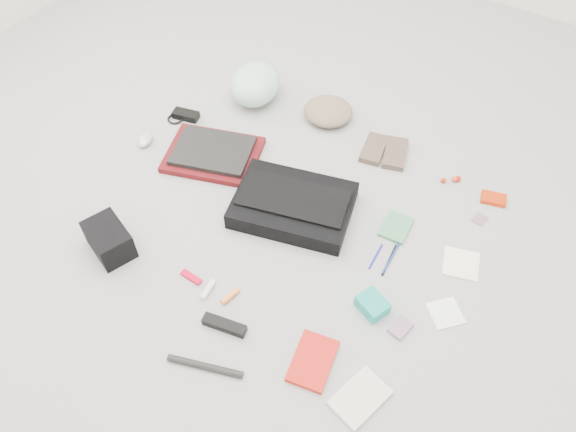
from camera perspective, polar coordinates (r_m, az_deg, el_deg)
The scene contains 33 objects.
ground_plane at distance 2.19m, azimuth 0.00°, elevation -0.82°, with size 4.00×4.00×0.00m, color gray.
messenger_bag at distance 2.20m, azimuth 0.53°, elevation 1.10°, with size 0.45×0.32×0.08m, color black.
bag_flap at distance 2.17m, azimuth 0.54°, elevation 1.84°, with size 0.42×0.19×0.01m, color black.
laptop_sleeve at distance 2.45m, azimuth -7.60°, elevation 6.18°, with size 0.39×0.29×0.03m, color #590D11.
laptop at distance 2.43m, azimuth -7.66°, elevation 6.59°, with size 0.32×0.24×0.02m, color black.
bike_helmet at distance 2.68m, azimuth -3.36°, elevation 13.26°, with size 0.23×0.28×0.17m, color silver.
beanie at distance 2.60m, azimuth 4.10°, elevation 10.57°, with size 0.22×0.21×0.08m, color #796751.
mitten_left at distance 2.48m, azimuth 8.72°, elevation 6.76°, with size 0.09×0.18×0.03m, color brown.
mitten_right at distance 2.48m, azimuth 10.84°, elevation 6.26°, with size 0.09×0.18×0.03m, color brown.
power_brick at distance 2.65m, azimuth -10.33°, elevation 10.06°, with size 0.12×0.05×0.03m, color black.
cable_coil at distance 2.66m, azimuth -11.38°, elevation 9.66°, with size 0.07×0.07×0.01m, color black.
mouse at distance 2.57m, azimuth -14.30°, elevation 7.53°, with size 0.06×0.10×0.04m, color #B6B6B7.
camera_bag at distance 2.18m, azimuth -17.72°, elevation -2.31°, with size 0.18×0.13×0.12m, color black.
multitool at distance 2.07m, azimuth -9.79°, elevation -6.15°, with size 0.09×0.02×0.01m, color #C1011F.
toiletry_tube_white at distance 2.03m, azimuth -8.15°, elevation -7.42°, with size 0.02×0.02×0.08m, color silver.
toiletry_tube_orange at distance 2.01m, azimuth -5.90°, elevation -8.09°, with size 0.02×0.02×0.08m, color orange.
u_lock at distance 1.95m, azimuth -6.48°, elevation -10.95°, with size 0.15×0.04×0.03m, color black.
bike_pump at distance 1.89m, azimuth -8.42°, elevation -14.87°, with size 0.02×0.02×0.25m, color black.
book_red at distance 1.89m, azimuth 2.52°, elevation -14.49°, with size 0.13×0.19×0.02m, color red.
book_white at distance 1.85m, azimuth 7.33°, elevation -17.85°, with size 0.12×0.18×0.02m, color beige.
notepad at distance 2.21m, azimuth 10.91°, elevation -1.12°, with size 0.10×0.13×0.02m, color #418455.
pen_blue at distance 2.12m, azimuth 8.91°, elevation -4.07°, with size 0.01×0.01×0.12m, color #0F189C.
pen_black at distance 2.12m, azimuth 10.25°, elevation -4.44°, with size 0.01×0.01×0.15m, color black.
pen_navy at distance 2.13m, azimuth 10.41°, elevation -4.26°, with size 0.01×0.01×0.16m, color navy.
accordion_wallet at distance 1.98m, azimuth 8.56°, elevation -8.91°, with size 0.10×0.08×0.05m, color #129E8F.
card_deck at distance 1.98m, azimuth 11.34°, elevation -11.06°, with size 0.05×0.08×0.01m, color gray.
napkin_top at distance 2.17m, azimuth 17.17°, elevation -4.66°, with size 0.13×0.13×0.01m, color white.
napkin_bottom at distance 2.05m, azimuth 15.72°, elevation -9.49°, with size 0.11×0.11×0.01m, color white.
lollipop_a at distance 2.41m, azimuth 15.52°, elevation 3.51°, with size 0.02×0.02×0.02m, color #B52611.
lollipop_b at distance 2.43m, azimuth 16.55°, elevation 3.62°, with size 0.02×0.02×0.02m, color red.
lollipop_c at distance 2.44m, azimuth 16.88°, elevation 3.65°, with size 0.02×0.02×0.02m, color #B51A07.
altoids_tin at distance 2.41m, azimuth 20.15°, elevation 1.66°, with size 0.10×0.06×0.02m, color red.
stamp_sheet at distance 2.33m, azimuth 18.89°, elevation -0.29°, with size 0.05×0.06×0.00m, color gray.
Camera 1 is at (0.73, -1.14, 1.73)m, focal length 35.00 mm.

